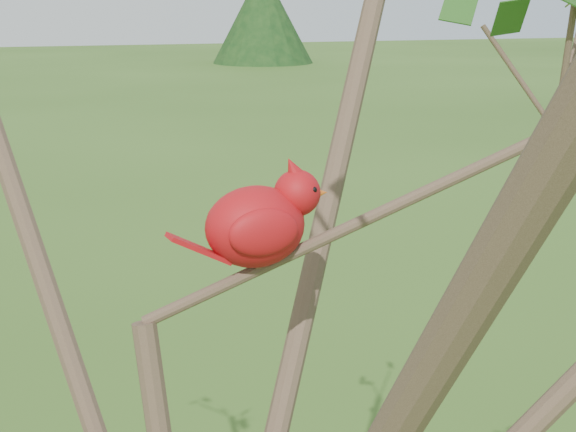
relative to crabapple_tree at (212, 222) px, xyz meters
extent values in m
sphere|color=red|center=(0.56, 0.14, 0.02)|extent=(0.04, 0.04, 0.04)
ellipsoid|color=#A90E17|center=(0.08, 0.11, -0.04)|extent=(0.16, 0.13, 0.12)
sphere|color=#A90E17|center=(0.15, 0.12, 0.00)|extent=(0.08, 0.08, 0.07)
cone|color=#A90E17|center=(0.14, 0.12, 0.03)|extent=(0.05, 0.04, 0.05)
cone|color=#D85914|center=(0.18, 0.13, 0.00)|extent=(0.03, 0.03, 0.02)
ellipsoid|color=black|center=(0.17, 0.12, 0.00)|extent=(0.02, 0.04, 0.03)
cube|color=#A90E17|center=(0.00, 0.10, -0.06)|extent=(0.09, 0.05, 0.05)
ellipsoid|color=#A90E17|center=(0.07, 0.15, -0.04)|extent=(0.11, 0.05, 0.07)
ellipsoid|color=#A90E17|center=(0.08, 0.07, -0.04)|extent=(0.11, 0.05, 0.07)
cylinder|color=#3D2D21|center=(7.43, 28.45, -0.65)|extent=(0.44, 0.44, 2.94)
cone|color=black|center=(7.43, 28.45, -0.53)|extent=(3.43, 3.43, 3.19)
camera|label=1|loc=(-0.20, -1.04, 0.28)|focal=55.00mm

